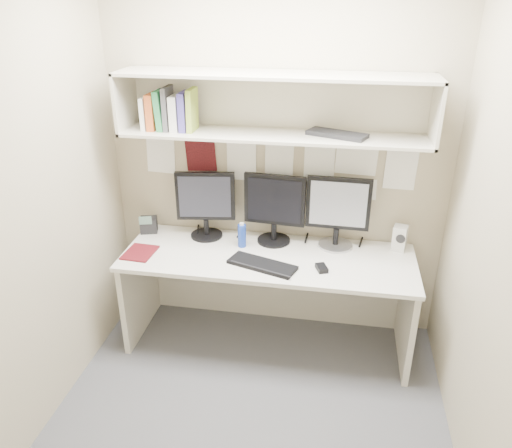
% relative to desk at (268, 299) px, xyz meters
% --- Properties ---
extents(floor, '(2.40, 2.00, 0.01)m').
position_rel_desk_xyz_m(floor, '(0.00, -0.65, -0.37)').
color(floor, '#48494E').
rests_on(floor, ground).
extents(wall_back, '(2.40, 0.02, 2.60)m').
position_rel_desk_xyz_m(wall_back, '(0.00, 0.35, 0.93)').
color(wall_back, tan).
rests_on(wall_back, ground).
extents(wall_front, '(2.40, 0.02, 2.60)m').
position_rel_desk_xyz_m(wall_front, '(0.00, -1.65, 0.93)').
color(wall_front, tan).
rests_on(wall_front, ground).
extents(wall_left, '(0.02, 2.00, 2.60)m').
position_rel_desk_xyz_m(wall_left, '(-1.20, -0.65, 0.93)').
color(wall_left, tan).
rests_on(wall_left, ground).
extents(wall_right, '(0.02, 2.00, 2.60)m').
position_rel_desk_xyz_m(wall_right, '(1.20, -0.65, 0.93)').
color(wall_right, tan).
rests_on(wall_right, ground).
extents(desk, '(2.00, 0.70, 0.73)m').
position_rel_desk_xyz_m(desk, '(0.00, 0.00, 0.00)').
color(desk, beige).
rests_on(desk, floor).
extents(overhead_hutch, '(2.00, 0.38, 0.40)m').
position_rel_desk_xyz_m(overhead_hutch, '(0.00, 0.21, 1.35)').
color(overhead_hutch, beige).
rests_on(overhead_hutch, wall_back).
extents(pinned_papers, '(1.92, 0.01, 0.48)m').
position_rel_desk_xyz_m(pinned_papers, '(0.00, 0.34, 0.88)').
color(pinned_papers, white).
rests_on(pinned_papers, wall_back).
extents(monitor_left, '(0.43, 0.23, 0.49)m').
position_rel_desk_xyz_m(monitor_left, '(-0.49, 0.22, 0.63)').
color(monitor_left, black).
rests_on(monitor_left, desk).
extents(monitor_center, '(0.44, 0.24, 0.51)m').
position_rel_desk_xyz_m(monitor_center, '(0.01, 0.22, 0.64)').
color(monitor_center, black).
rests_on(monitor_center, desk).
extents(monitor_right, '(0.44, 0.24, 0.51)m').
position_rel_desk_xyz_m(monitor_right, '(0.45, 0.22, 0.64)').
color(monitor_right, '#A5A5AA').
rests_on(monitor_right, desk).
extents(keyboard, '(0.48, 0.30, 0.02)m').
position_rel_desk_xyz_m(keyboard, '(-0.02, -0.16, 0.37)').
color(keyboard, black).
rests_on(keyboard, desk).
extents(mouse, '(0.09, 0.12, 0.03)m').
position_rel_desk_xyz_m(mouse, '(0.37, -0.15, 0.38)').
color(mouse, black).
rests_on(mouse, desk).
extents(speaker, '(0.11, 0.11, 0.18)m').
position_rel_desk_xyz_m(speaker, '(0.89, 0.23, 0.46)').
color(speaker, silver).
rests_on(speaker, desk).
extents(blue_bottle, '(0.06, 0.06, 0.18)m').
position_rel_desk_xyz_m(blue_bottle, '(-0.20, 0.10, 0.45)').
color(blue_bottle, '#163399').
rests_on(blue_bottle, desk).
extents(maroon_notebook, '(0.21, 0.25, 0.01)m').
position_rel_desk_xyz_m(maroon_notebook, '(-0.88, -0.13, 0.37)').
color(maroon_notebook, '#500D13').
rests_on(maroon_notebook, desk).
extents(desk_phone, '(0.15, 0.14, 0.15)m').
position_rel_desk_xyz_m(desk_phone, '(-0.94, 0.21, 0.42)').
color(desk_phone, black).
rests_on(desk_phone, desk).
extents(book_stack, '(0.35, 0.17, 0.28)m').
position_rel_desk_xyz_m(book_stack, '(-0.68, 0.14, 1.30)').
color(book_stack, white).
rests_on(book_stack, overhead_hutch).
extents(hutch_tray, '(0.41, 0.28, 0.03)m').
position_rel_desk_xyz_m(hutch_tray, '(0.41, 0.16, 1.19)').
color(hutch_tray, black).
rests_on(hutch_tray, overhead_hutch).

